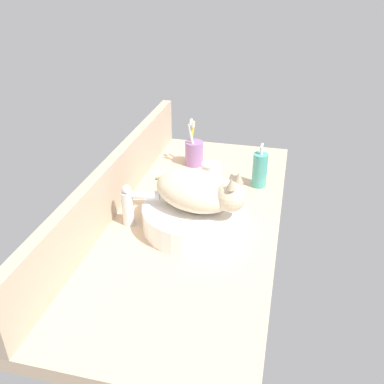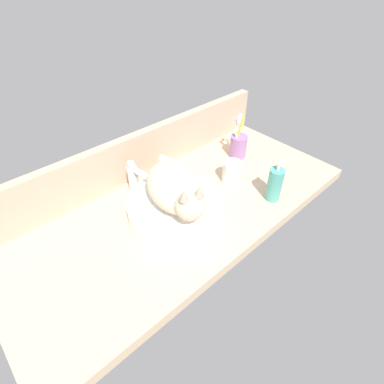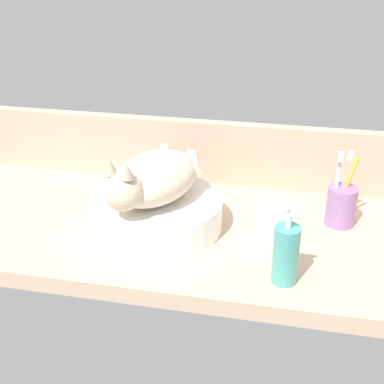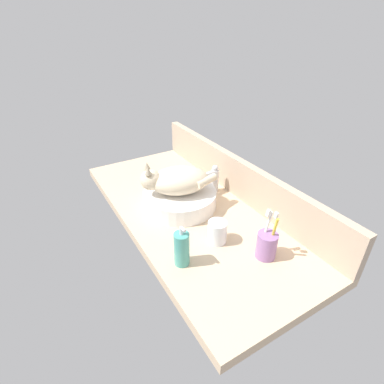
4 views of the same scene
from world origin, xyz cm
name	(u,v)px [view 2 (image 2 of 4)]	position (x,y,z in cm)	size (l,w,h in cm)	color
ground_plane	(183,210)	(0.00, 0.00, -2.00)	(123.93, 55.15, 4.00)	#D1B28E
backsplash_panel	(138,155)	(0.00, 25.77, 8.86)	(123.93, 3.60, 17.73)	tan
sink_basin	(176,207)	(-4.70, -2.21, 3.71)	(31.70, 31.70, 7.41)	white
cat	(177,188)	(-5.07, -3.52, 13.17)	(24.18, 30.21, 14.00)	beige
faucet	(135,176)	(-7.50, 17.02, 7.30)	(4.33, 11.85, 13.60)	silver
soap_dispenser	(275,184)	(26.58, -18.62, 6.38)	(5.28, 5.28, 15.77)	teal
toothbrush_cup	(238,146)	(38.44, 8.20, 5.11)	(7.12, 7.12, 18.73)	#996BA8
water_glass	(231,173)	(23.22, -1.82, 3.68)	(7.16, 7.16, 8.53)	white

